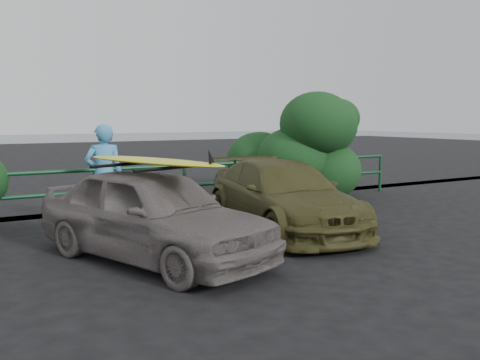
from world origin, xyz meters
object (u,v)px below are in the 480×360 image
Objects in this scene: man at (104,175)px; surfboard at (152,161)px; sedan at (153,214)px; olive_vehicle at (283,196)px; guardrail at (142,190)px.

man reaches higher than surfboard.
olive_vehicle is (2.84, 0.82, -0.05)m from sedan.
guardrail is 3.87m from sedan.
surfboard is at bearing -107.59° from guardrail.
surfboard is at bearing 103.14° from man.
man is 0.70× the size of surfboard.
surfboard is at bearing 0.00° from sedan.
olive_vehicle is at bearing -3.30° from sedan.
olive_vehicle is at bearing -3.30° from surfboard.
surfboard is (-2.84, -0.82, 0.81)m from olive_vehicle.
guardrail is at bearing 53.10° from sedan.
man is at bearing 152.98° from olive_vehicle.
sedan is 1.44× the size of surfboard.
sedan is at bearing 0.00° from surfboard.
man is at bearing 68.29° from sedan.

